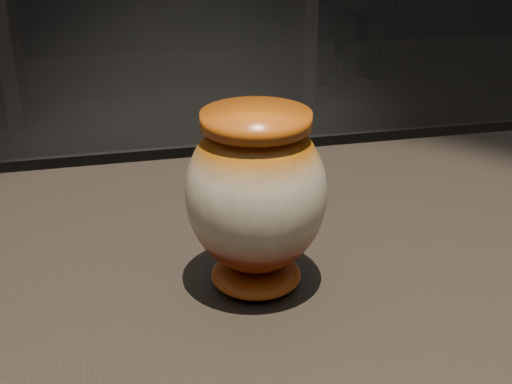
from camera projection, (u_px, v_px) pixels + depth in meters
main_vase at (256, 195)px, 0.73m from camera, size 0.19×0.19×0.20m
back_shelf at (158, 0)px, 4.10m from camera, size 2.00×0.60×0.90m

